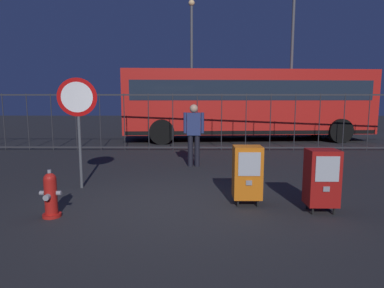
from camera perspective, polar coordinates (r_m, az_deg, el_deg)
ground_plane at (r=5.78m, az=-3.16°, el=-10.52°), size 60.00×60.00×0.00m
fire_hydrant at (r=5.57m, az=-23.26°, el=-8.10°), size 0.33×0.32×0.75m
newspaper_box_primary at (r=5.75m, az=9.53°, el=-4.82°), size 0.48×0.42×1.02m
newspaper_box_secondary at (r=5.70m, az=21.54°, el=-5.39°), size 0.48×0.42×1.02m
stop_sign at (r=6.97m, az=-19.12°, el=5.61°), size 0.71×0.31×2.23m
pedestrian at (r=8.82m, az=0.31°, el=2.17°), size 0.55×0.22×1.67m
fence_barrier at (r=11.62m, az=-1.22°, el=3.89°), size 18.03×0.04×2.00m
bus_near at (r=14.76m, az=9.39°, el=7.32°), size 10.65×3.35×3.00m
bus_far at (r=19.95m, az=14.51°, el=7.29°), size 10.58×3.06×3.00m
street_light_near_left at (r=17.81m, az=-0.07°, el=14.80°), size 0.32×0.32×6.83m
street_light_near_right at (r=16.67m, az=16.95°, el=16.05°), size 0.32×0.32×7.45m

